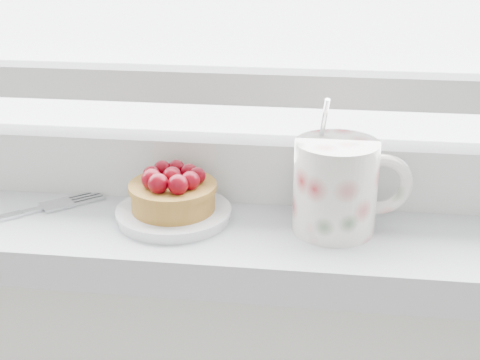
% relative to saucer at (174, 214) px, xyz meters
% --- Properties ---
extents(saucer, '(0.12, 0.12, 0.01)m').
position_rel_saucer_xyz_m(saucer, '(0.00, 0.00, 0.00)').
color(saucer, white).
rests_on(saucer, windowsill).
extents(raspberry_tart, '(0.09, 0.09, 0.05)m').
position_rel_saucer_xyz_m(raspberry_tart, '(-0.00, -0.00, 0.03)').
color(raspberry_tart, brown).
rests_on(raspberry_tart, saucer).
extents(floral_mug, '(0.13, 0.10, 0.14)m').
position_rel_saucer_xyz_m(floral_mug, '(0.17, -0.00, 0.04)').
color(floral_mug, silver).
rests_on(floral_mug, windowsill).
extents(fork, '(0.18, 0.16, 0.00)m').
position_rel_saucer_xyz_m(fork, '(-0.18, -0.02, -0.00)').
color(fork, silver).
rests_on(fork, windowsill).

